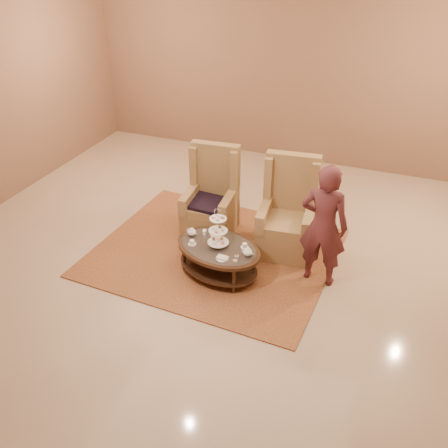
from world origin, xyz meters
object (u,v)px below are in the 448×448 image
at_px(tea_table, 218,251).
at_px(armchair_right, 287,220).
at_px(person, 324,226).
at_px(armchair_left, 212,204).

height_order(tea_table, armchair_right, armchair_right).
relative_size(tea_table, person, 0.83).
bearing_deg(person, armchair_right, -40.59).
bearing_deg(armchair_left, armchair_right, -7.63).
xyz_separation_m(tea_table, person, (1.24, 0.36, 0.45)).
distance_m(tea_table, armchair_left, 1.09).
bearing_deg(armchair_left, person, -24.29).
relative_size(armchair_right, person, 0.83).
height_order(tea_table, armchair_left, armchair_left).
height_order(tea_table, person, person).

